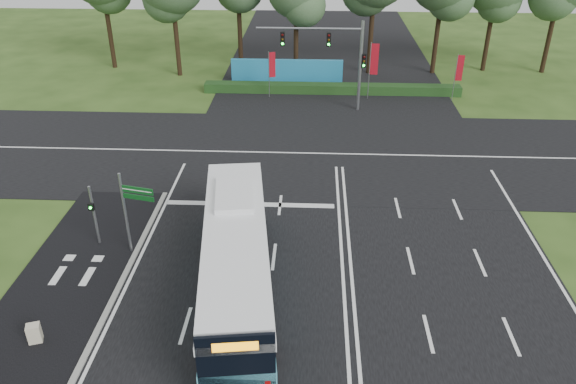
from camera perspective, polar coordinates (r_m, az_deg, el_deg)
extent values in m
plane|color=#2A4517|center=(27.49, 5.49, -6.82)|extent=(120.00, 120.00, 0.00)
cube|color=black|center=(27.48, 5.49, -6.78)|extent=(20.00, 120.00, 0.04)
cube|color=black|center=(37.87, 4.83, 3.87)|extent=(120.00, 14.00, 0.05)
cube|color=black|center=(27.34, -21.79, -9.26)|extent=(5.00, 18.00, 0.06)
cube|color=gray|center=(26.45, -16.99, -9.64)|extent=(0.25, 18.00, 0.12)
cube|color=#5BBCD4|center=(24.74, -5.21, -8.12)|extent=(4.32, 13.05, 1.17)
cube|color=black|center=(25.06, -5.15, -9.10)|extent=(4.28, 12.98, 0.32)
cube|color=black|center=(24.11, -5.32, -6.10)|extent=(4.19, 12.84, 1.01)
cube|color=white|center=(23.75, -5.39, -4.83)|extent=(4.32, 13.05, 0.37)
cube|color=white|center=(23.55, -5.43, -4.08)|extent=(4.20, 12.53, 0.37)
cube|color=white|center=(25.67, -5.47, -0.24)|extent=(2.11, 3.40, 0.27)
cube|color=black|center=(19.22, -5.29, -16.86)|extent=(2.58, 0.46, 2.35)
cube|color=orange|center=(18.66, -5.39, -15.35)|extent=(1.49, 0.25, 0.37)
cylinder|color=black|center=(28.10, -7.75, -4.72)|extent=(0.44, 1.14, 1.11)
cylinder|color=black|center=(28.05, -2.62, -4.52)|extent=(0.44, 1.14, 1.11)
cylinder|color=black|center=(22.11, -8.47, -15.79)|extent=(0.44, 1.14, 1.11)
cylinder|color=black|center=(22.04, -1.71, -15.56)|extent=(0.44, 1.14, 1.11)
cylinder|color=gray|center=(29.22, -19.06, -2.28)|extent=(0.13, 0.13, 3.27)
cube|color=black|center=(28.78, -19.37, -1.43)|extent=(0.29, 0.22, 0.37)
sphere|color=#19F233|center=(28.70, -19.43, -1.53)|extent=(0.13, 0.13, 0.13)
cylinder|color=gray|center=(27.84, -16.18, -2.14)|extent=(0.13, 0.13, 4.33)
cube|color=#0C4316|center=(26.77, -15.10, 0.18)|extent=(1.59, 0.42, 0.32)
cube|color=#0C4316|center=(26.95, -15.00, -0.53)|extent=(1.59, 0.42, 0.24)
cube|color=white|center=(26.74, -15.12, 0.14)|extent=(1.48, 0.35, 0.04)
cube|color=beige|center=(24.88, -24.36, -12.98)|extent=(0.62, 0.57, 0.85)
cylinder|color=gray|center=(47.74, -1.94, 11.82)|extent=(0.06, 0.06, 3.92)
cube|color=maroon|center=(47.57, -1.61, 12.80)|extent=(0.51, 0.20, 2.09)
cylinder|color=gray|center=(47.71, 8.26, 12.05)|extent=(0.07, 0.07, 4.76)
cube|color=maroon|center=(47.45, 8.78, 13.19)|extent=(0.64, 0.08, 2.54)
cylinder|color=gray|center=(48.83, 16.59, 11.05)|extent=(0.06, 0.06, 3.94)
cube|color=maroon|center=(48.65, 17.07, 11.95)|extent=(0.53, 0.08, 2.10)
cylinder|color=gray|center=(44.73, 7.34, 12.47)|extent=(0.24, 0.24, 7.00)
cylinder|color=gray|center=(43.86, 2.16, 16.27)|extent=(8.00, 0.16, 0.16)
cube|color=black|center=(44.06, 4.16, 15.21)|extent=(0.32, 0.28, 1.05)
cube|color=black|center=(44.11, -0.55, 15.29)|extent=(0.32, 0.28, 1.05)
cube|color=black|center=(44.61, 7.71, 13.07)|extent=(0.32, 0.28, 1.05)
cube|color=#183914|center=(49.35, 4.46, 10.42)|extent=(22.00, 1.20, 0.80)
cube|color=teal|center=(51.56, -0.12, 12.14)|extent=(10.00, 0.30, 2.20)
cylinder|color=black|center=(58.28, -17.78, 16.01)|extent=(0.44, 0.44, 8.51)
cylinder|color=black|center=(54.24, -11.31, 15.67)|extent=(0.44, 0.44, 8.10)
cylinder|color=black|center=(56.07, -4.96, 16.88)|extent=(0.44, 0.44, 8.77)
cylinder|color=black|center=(54.24, 0.82, 15.81)|extent=(0.44, 0.44, 7.37)
cylinder|color=black|center=(54.34, 8.47, 16.30)|extent=(0.44, 0.44, 8.78)
cylinder|color=black|center=(55.61, 14.94, 15.68)|extent=(0.44, 0.44, 8.26)
cylinder|color=black|center=(58.02, 19.76, 15.23)|extent=(0.44, 0.44, 7.71)
cylinder|color=black|center=(59.38, 25.16, 14.81)|extent=(0.44, 0.44, 8.29)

